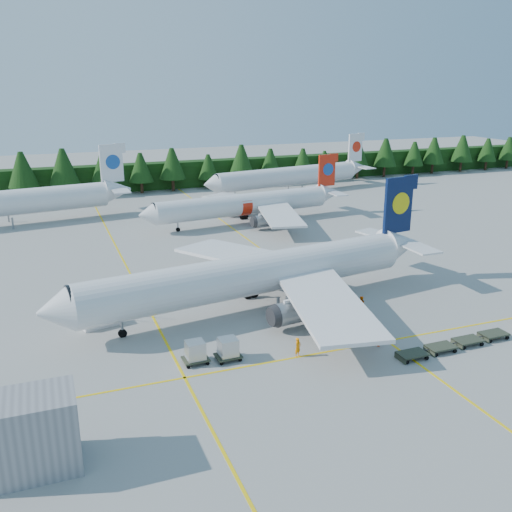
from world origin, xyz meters
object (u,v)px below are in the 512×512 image
object	(u,v)px
airliner_red	(240,205)
airliner_navy	(245,277)
airstairs	(99,317)
service_truck	(311,302)

from	to	relation	value
airliner_red	airliner_navy	bearing A→B (deg)	-115.58
airliner_navy	airstairs	bearing A→B (deg)	164.37
airliner_red	airstairs	distance (m)	45.17
airliner_navy	service_truck	world-z (taller)	airliner_navy
airliner_red	airstairs	world-z (taller)	airliner_red
airliner_navy	airstairs	distance (m)	15.64
airliner_red	airstairs	size ratio (longest dim) A/B	6.58
airliner_navy	airliner_red	distance (m)	39.51
airliner_navy	airliner_red	size ratio (longest dim) A/B	1.18
airstairs	service_truck	world-z (taller)	airstairs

